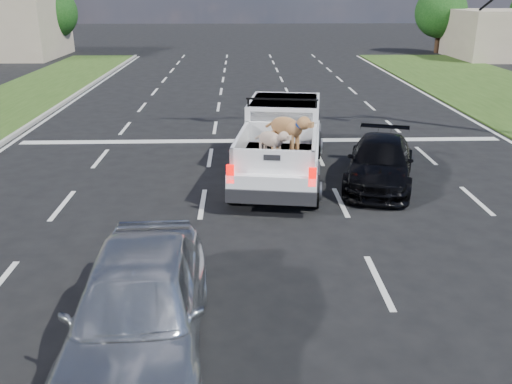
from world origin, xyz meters
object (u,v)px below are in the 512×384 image
traffic_signal (474,0)px  pickup_truck (282,140)px  black_coupe (380,162)px  silver_sedan (139,306)px

traffic_signal → pickup_truck: size_ratio=1.47×
traffic_signal → black_coupe: bearing=-129.0°
traffic_signal → black_coupe: (-4.14, -5.10, -4.11)m
pickup_truck → silver_sedan: bearing=-99.5°
traffic_signal → silver_sedan: 16.13m
traffic_signal → pickup_truck: traffic_signal is taller
silver_sedan → black_coupe: bearing=51.8°
pickup_truck → traffic_signal: bearing=40.8°
traffic_signal → pickup_truck: bearing=-147.8°
pickup_truck → black_coupe: pickup_truck is taller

